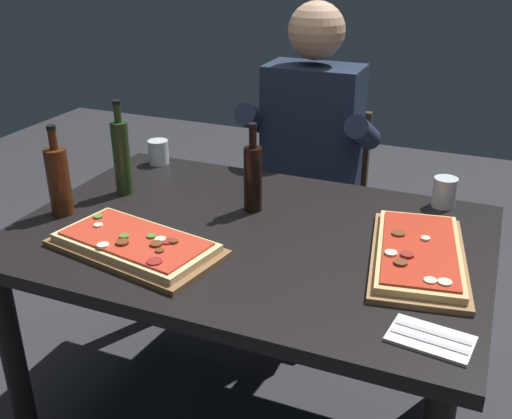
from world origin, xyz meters
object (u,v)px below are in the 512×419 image
dining_table (250,259)px  seated_diner (308,153)px  vinegar_bottle_green (59,180)px  pizza_rectangular_left (418,254)px  oil_bottle_amber (122,156)px  pizza_rectangular_front (136,244)px  tumbler_far_side (159,153)px  wine_bottle_dark (253,177)px  diner_chair (315,200)px  tumbler_near_camera (444,194)px

dining_table → seated_diner: bearing=94.2°
vinegar_bottle_green → pizza_rectangular_left: bearing=6.5°
oil_bottle_amber → seated_diner: size_ratio=0.24×
pizza_rectangular_front → tumbler_far_side: 0.71m
wine_bottle_dark → seated_diner: seated_diner is taller
vinegar_bottle_green → tumbler_far_side: 0.52m
pizza_rectangular_left → diner_chair: diner_chair is taller
pizza_rectangular_front → tumbler_near_camera: bearing=40.4°
oil_bottle_amber → tumbler_far_side: 0.32m
wine_bottle_dark → tumbler_near_camera: (0.57, 0.26, -0.07)m
tumbler_near_camera → seated_diner: seated_diner is taller
vinegar_bottle_green → tumbler_far_side: vinegar_bottle_green is taller
dining_table → pizza_rectangular_front: bearing=-136.2°
vinegar_bottle_green → diner_chair: vinegar_bottle_green is taller
vinegar_bottle_green → seated_diner: bearing=57.2°
tumbler_far_side → oil_bottle_amber: bearing=-81.7°
diner_chair → vinegar_bottle_green: bearing=-119.4°
pizza_rectangular_left → tumbler_near_camera: size_ratio=5.43×
dining_table → diner_chair: 0.87m
tumbler_near_camera → diner_chair: size_ratio=0.11×
vinegar_bottle_green → diner_chair: bearing=60.6°
vinegar_bottle_green → seated_diner: (0.55, 0.85, -0.11)m
tumbler_near_camera → tumbler_far_side: size_ratio=1.06×
oil_bottle_amber → diner_chair: size_ratio=0.37×
vinegar_bottle_green → pizza_rectangular_front: bearing=-19.4°
oil_bottle_amber → diner_chair: 0.96m
vinegar_bottle_green → dining_table: bearing=10.6°
pizza_rectangular_front → dining_table: bearing=43.8°
oil_bottle_amber → seated_diner: (0.46, 0.63, -0.13)m
tumbler_far_side → vinegar_bottle_green: bearing=-94.8°
dining_table → tumbler_far_side: 0.70m
diner_chair → seated_diner: (0.00, -0.12, 0.26)m
oil_bottle_amber → dining_table: bearing=-11.7°
wine_bottle_dark → diner_chair: bearing=90.2°
tumbler_near_camera → pizza_rectangular_left: bearing=-92.8°
seated_diner → diner_chair: bearing=90.0°
dining_table → diner_chair: bearing=93.6°
pizza_rectangular_left → pizza_rectangular_front: bearing=-161.4°
pizza_rectangular_front → wine_bottle_dark: 0.44m
pizza_rectangular_left → dining_table: bearing=-178.5°
oil_bottle_amber → tumbler_near_camera: bearing=16.5°
dining_table → pizza_rectangular_left: 0.51m
oil_bottle_amber → seated_diner: 0.79m
wine_bottle_dark → vinegar_bottle_green: size_ratio=0.99×
wine_bottle_dark → oil_bottle_amber: bearing=-175.0°
tumbler_near_camera → dining_table: bearing=-141.4°
dining_table → tumbler_far_side: size_ratio=15.08×
dining_table → wine_bottle_dark: wine_bottle_dark is taller
wine_bottle_dark → seated_diner: (-0.00, 0.59, -0.11)m
tumbler_far_side → tumbler_near_camera: bearing=0.3°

